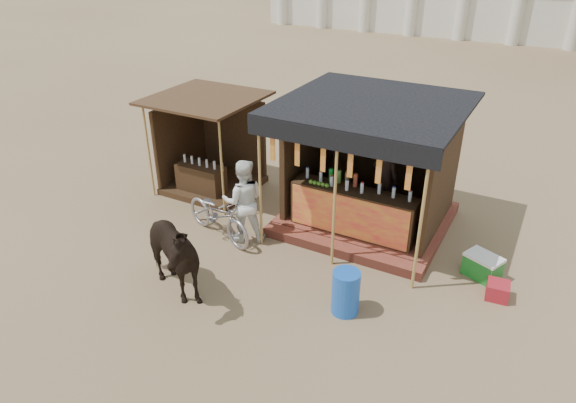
# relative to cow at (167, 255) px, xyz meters

# --- Properties ---
(ground) EXTENTS (120.00, 120.00, 0.00)m
(ground) POSITION_rel_cow_xyz_m (1.17, 0.64, -0.80)
(ground) COLOR #846B4C
(ground) RESTS_ON ground
(main_stall) EXTENTS (3.60, 3.61, 2.78)m
(main_stall) POSITION_rel_cow_xyz_m (2.18, 4.00, 0.23)
(main_stall) COLOR brown
(main_stall) RESTS_ON ground
(secondary_stall) EXTENTS (2.40, 2.40, 2.38)m
(secondary_stall) POSITION_rel_cow_xyz_m (-2.00, 3.88, 0.06)
(secondary_stall) COLOR #392514
(secondary_stall) RESTS_ON ground
(cow) EXTENTS (2.06, 1.46, 1.59)m
(cow) POSITION_rel_cow_xyz_m (0.00, 0.00, 0.00)
(cow) COLOR black
(cow) RESTS_ON ground
(motorbike) EXTENTS (2.09, 1.25, 1.04)m
(motorbike) POSITION_rel_cow_xyz_m (-0.36, 1.99, -0.28)
(motorbike) COLOR #95939B
(motorbike) RESTS_ON ground
(bystander) EXTENTS (1.10, 1.04, 1.79)m
(bystander) POSITION_rel_cow_xyz_m (0.18, 2.16, 0.10)
(bystander) COLOR white
(bystander) RESTS_ON ground
(blue_barrel) EXTENTS (0.51, 0.51, 0.80)m
(blue_barrel) POSITION_rel_cow_xyz_m (2.95, 1.01, -0.40)
(blue_barrel) COLOR blue
(blue_barrel) RESTS_ON ground
(red_crate) EXTENTS (0.41, 0.42, 0.30)m
(red_crate) POSITION_rel_cow_xyz_m (5.16, 2.64, -0.64)
(red_crate) COLOR maroon
(red_crate) RESTS_ON ground
(cooler) EXTENTS (0.76, 0.66, 0.46)m
(cooler) POSITION_rel_cow_xyz_m (4.80, 3.16, -0.56)
(cooler) COLOR #1A7723
(cooler) RESTS_ON ground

